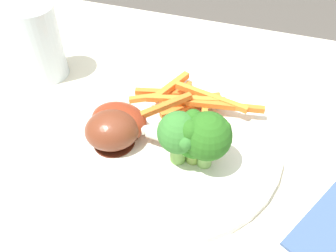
# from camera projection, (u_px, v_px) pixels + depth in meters

# --- Properties ---
(dining_table) EXTENTS (0.91, 0.68, 0.73)m
(dining_table) POSITION_uv_depth(u_px,v_px,m) (152.00, 200.00, 0.57)
(dining_table) COLOR silver
(dining_table) RESTS_ON ground_plane
(dinner_plate) EXTENTS (0.30, 0.30, 0.01)m
(dinner_plate) POSITION_uv_depth(u_px,v_px,m) (168.00, 140.00, 0.47)
(dinner_plate) COLOR white
(dinner_plate) RESTS_ON dining_table
(broccoli_floret_front) EXTENTS (0.05, 0.04, 0.06)m
(broccoli_floret_front) POSITION_uv_depth(u_px,v_px,m) (193.00, 139.00, 0.41)
(broccoli_floret_front) COLOR #90B74E
(broccoli_floret_front) RESTS_ON dinner_plate
(broccoli_floret_middle) EXTENTS (0.05, 0.05, 0.07)m
(broccoli_floret_middle) POSITION_uv_depth(u_px,v_px,m) (181.00, 133.00, 0.41)
(broccoli_floret_middle) COLOR #7DB653
(broccoli_floret_middle) RESTS_ON dinner_plate
(broccoli_floret_back) EXTENTS (0.06, 0.06, 0.08)m
(broccoli_floret_back) POSITION_uv_depth(u_px,v_px,m) (205.00, 135.00, 0.40)
(broccoli_floret_back) COLOR #85BB5D
(broccoli_floret_back) RESTS_ON dinner_plate
(carrot_fries_pile) EXTENTS (0.19, 0.13, 0.03)m
(carrot_fries_pile) POSITION_uv_depth(u_px,v_px,m) (187.00, 102.00, 0.50)
(carrot_fries_pile) COLOR orange
(carrot_fries_pile) RESTS_ON dinner_plate
(chicken_drumstick_near) EXTENTS (0.11, 0.08, 0.05)m
(chicken_drumstick_near) POSITION_uv_depth(u_px,v_px,m) (115.00, 130.00, 0.44)
(chicken_drumstick_near) COLOR #4B1D12
(chicken_drumstick_near) RESTS_ON dinner_plate
(chicken_drumstick_far) EXTENTS (0.13, 0.06, 0.04)m
(chicken_drumstick_far) POSITION_uv_depth(u_px,v_px,m) (121.00, 124.00, 0.45)
(chicken_drumstick_far) COLOR #611B0E
(chicken_drumstick_far) RESTS_ON dinner_plate
(water_glass) EXTENTS (0.07, 0.07, 0.12)m
(water_glass) POSITION_uv_depth(u_px,v_px,m) (39.00, 43.00, 0.54)
(water_glass) COLOR silver
(water_glass) RESTS_ON dining_table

